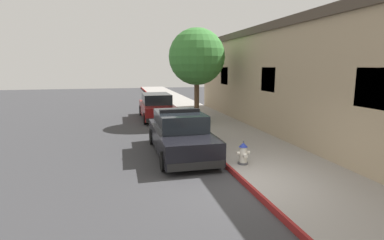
{
  "coord_description": "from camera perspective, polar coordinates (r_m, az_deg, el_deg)",
  "views": [
    {
      "loc": [
        -3.27,
        -7.2,
        3.21
      ],
      "look_at": [
        -0.35,
        4.9,
        1.0
      ],
      "focal_mm": 28.02,
      "sensor_mm": 36.0,
      "label": 1
    }
  ],
  "objects": [
    {
      "name": "curb_painted_edge",
      "position": [
        17.78,
        -2.89,
        -0.08
      ],
      "size": [
        0.08,
        60.0,
        0.16
      ],
      "primitive_type": "cube",
      "color": "maroon",
      "rests_on": "ground"
    },
    {
      "name": "police_cruiser",
      "position": [
        11.13,
        -2.25,
        -2.75
      ],
      "size": [
        1.94,
        4.84,
        1.68
      ],
      "color": "black",
      "rests_on": "ground"
    },
    {
      "name": "sidewalk_pavement",
      "position": [
        18.17,
        2.43,
        0.14
      ],
      "size": [
        3.35,
        60.0,
        0.16
      ],
      "primitive_type": "cube",
      "color": "gray",
      "rests_on": "ground"
    },
    {
      "name": "parked_car_silver_ahead",
      "position": [
        18.91,
        -6.74,
        2.49
      ],
      "size": [
        1.94,
        4.84,
        1.56
      ],
      "color": "maroon",
      "rests_on": "ground"
    },
    {
      "name": "ground_plane",
      "position": [
        17.55,
        -16.78,
        -1.24
      ],
      "size": [
        33.76,
        60.0,
        0.2
      ],
      "primitive_type": "cube",
      "color": "#353538"
    },
    {
      "name": "street_tree",
      "position": [
        17.02,
        0.92,
        11.91
      ],
      "size": [
        3.15,
        3.15,
        5.18
      ],
      "color": "brown",
      "rests_on": "sidewalk_pavement"
    },
    {
      "name": "fire_hydrant",
      "position": [
        9.67,
        9.72,
        -6.28
      ],
      "size": [
        0.44,
        0.4,
        0.76
      ],
      "color": "#4C4C51",
      "rests_on": "sidewalk_pavement"
    },
    {
      "name": "storefront_building",
      "position": [
        16.34,
        26.09,
        6.89
      ],
      "size": [
        7.77,
        21.4,
        5.17
      ],
      "color": "tan",
      "rests_on": "ground"
    }
  ]
}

